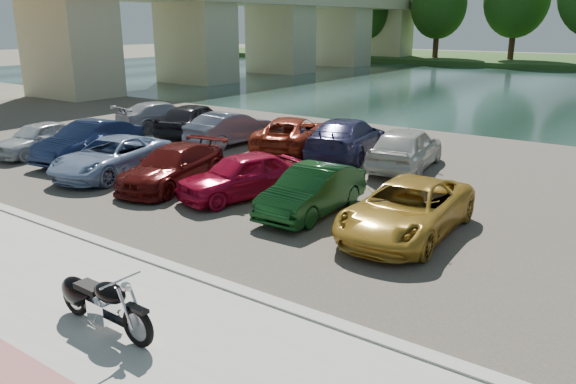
# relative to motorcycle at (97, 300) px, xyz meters

# --- Properties ---
(ground) EXTENTS (200.00, 200.00, 0.00)m
(ground) POSITION_rel_motorcycle_xyz_m (0.66, 0.32, -0.56)
(ground) COLOR #595447
(ground) RESTS_ON ground
(promenade) EXTENTS (60.00, 6.00, 0.10)m
(promenade) POSITION_rel_motorcycle_xyz_m (0.66, -0.68, -0.51)
(promenade) COLOR #A9A79F
(promenade) RESTS_ON ground
(kerb) EXTENTS (60.00, 0.30, 0.14)m
(kerb) POSITION_rel_motorcycle_xyz_m (0.66, 2.32, -0.49)
(kerb) COLOR #A9A79F
(kerb) RESTS_ON ground
(parking_lot) EXTENTS (60.00, 18.00, 0.04)m
(parking_lot) POSITION_rel_motorcycle_xyz_m (0.66, 11.32, -0.54)
(parking_lot) COLOR #443D37
(parking_lot) RESTS_ON ground
(bridge) EXTENTS (7.00, 56.00, 8.55)m
(bridge) POSITION_rel_motorcycle_xyz_m (-27.34, 41.34, 4.96)
(bridge) COLOR #C7B78A
(bridge) RESTS_ON ground
(motorcycle) EXTENTS (2.33, 0.75, 1.05)m
(motorcycle) POSITION_rel_motorcycle_xyz_m (0.00, 0.00, 0.00)
(motorcycle) COLOR black
(motorcycle) RESTS_ON promenade
(car_0) EXTENTS (2.02, 3.86, 1.25)m
(car_0) POSITION_rel_motorcycle_xyz_m (-12.75, 6.73, 0.10)
(car_0) COLOR #B3BBC0
(car_0) RESTS_ON parking_lot
(car_1) EXTENTS (2.14, 4.50, 1.42)m
(car_1) POSITION_rel_motorcycle_xyz_m (-10.28, 7.27, 0.19)
(car_1) COLOR #141E3F
(car_1) RESTS_ON parking_lot
(car_2) EXTENTS (2.81, 4.78, 1.25)m
(car_2) POSITION_rel_motorcycle_xyz_m (-7.92, 6.45, 0.10)
(car_2) COLOR #8096BB
(car_2) RESTS_ON parking_lot
(car_3) EXTENTS (2.51, 4.51, 1.23)m
(car_3) POSITION_rel_motorcycle_xyz_m (-5.31, 6.69, 0.10)
(car_3) COLOR #4D0C0B
(car_3) RESTS_ON parking_lot
(car_4) EXTENTS (2.59, 4.13, 1.31)m
(car_4) POSITION_rel_motorcycle_xyz_m (-2.81, 7.03, 0.13)
(car_4) COLOR #AA0B2D
(car_4) RESTS_ON parking_lot
(car_5) EXTENTS (1.46, 3.83, 1.25)m
(car_5) POSITION_rel_motorcycle_xyz_m (-0.36, 7.02, 0.10)
(car_5) COLOR #0F3714
(car_5) RESTS_ON parking_lot
(car_6) EXTENTS (2.30, 4.70, 1.28)m
(car_6) POSITION_rel_motorcycle_xyz_m (2.33, 7.01, 0.12)
(car_6) COLOR #B78B2A
(car_6) RESTS_ON parking_lot
(car_7) EXTENTS (2.65, 4.75, 1.30)m
(car_7) POSITION_rel_motorcycle_xyz_m (-12.95, 13.22, 0.13)
(car_7) COLOR #A09FA8
(car_7) RESTS_ON parking_lot
(car_8) EXTENTS (2.98, 4.84, 1.54)m
(car_8) POSITION_rel_motorcycle_xyz_m (-10.30, 12.69, 0.25)
(car_8) COLOR black
(car_8) RESTS_ON parking_lot
(car_9) EXTENTS (1.69, 4.19, 1.35)m
(car_9) POSITION_rel_motorcycle_xyz_m (-7.99, 12.48, 0.15)
(car_9) COLOR slate
(car_9) RESTS_ON parking_lot
(car_10) EXTENTS (3.67, 5.25, 1.33)m
(car_10) POSITION_rel_motorcycle_xyz_m (-5.28, 13.04, 0.14)
(car_10) COLOR maroon
(car_10) RESTS_ON parking_lot
(car_11) EXTENTS (3.11, 5.40, 1.47)m
(car_11) POSITION_rel_motorcycle_xyz_m (-2.91, 13.26, 0.22)
(car_11) COLOR #2A2A52
(car_11) RESTS_ON parking_lot
(car_12) EXTENTS (2.39, 4.63, 1.51)m
(car_12) POSITION_rel_motorcycle_xyz_m (-0.33, 12.86, 0.23)
(car_12) COLOR beige
(car_12) RESTS_ON parking_lot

